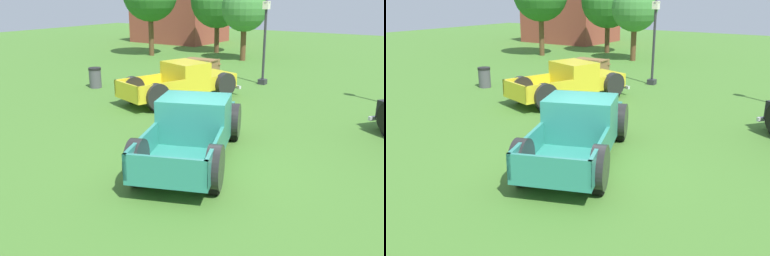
% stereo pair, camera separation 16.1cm
% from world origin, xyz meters
% --- Properties ---
extents(ground_plane, '(80.00, 80.00, 0.00)m').
position_xyz_m(ground_plane, '(0.00, 0.00, 0.00)').
color(ground_plane, '#477A2D').
extents(pickup_truck_foreground, '(3.71, 5.72, 1.65)m').
position_xyz_m(pickup_truck_foreground, '(-0.29, 0.45, 0.79)').
color(pickup_truck_foreground, '#2D8475').
rests_on(pickup_truck_foreground, ground_plane).
extents(pickup_truck_behind_left, '(3.36, 5.50, 1.59)m').
position_xyz_m(pickup_truck_behind_left, '(-4.02, 5.58, 0.76)').
color(pickup_truck_behind_left, yellow).
rests_on(pickup_truck_behind_left, ground_plane).
extents(lamp_post_far, '(0.36, 0.36, 3.99)m').
position_xyz_m(lamp_post_far, '(-2.61, 10.18, 2.09)').
color(lamp_post_far, '#2D2D33').
rests_on(lamp_post_far, ground_plane).
extents(picnic_table, '(1.90, 1.60, 0.78)m').
position_xyz_m(picnic_table, '(-6.79, 11.17, 0.49)').
color(picnic_table, olive).
rests_on(picnic_table, ground_plane).
extents(trash_can, '(0.59, 0.59, 0.95)m').
position_xyz_m(trash_can, '(-8.91, 5.11, 0.48)').
color(trash_can, '#4C4C51').
rests_on(trash_can, ground_plane).
extents(oak_tree_east, '(3.92, 3.92, 5.71)m').
position_xyz_m(oak_tree_east, '(-10.27, 18.94, 3.74)').
color(oak_tree_east, brown).
rests_on(oak_tree_east, ground_plane).
extents(oak_tree_center, '(2.97, 2.97, 4.85)m').
position_xyz_m(oak_tree_center, '(-6.86, 16.51, 3.34)').
color(oak_tree_center, brown).
rests_on(oak_tree_center, ground_plane).
extents(brick_pavilion, '(7.19, 5.96, 4.30)m').
position_xyz_m(brick_pavilion, '(-17.08, 23.91, 2.15)').
color(brick_pavilion, brown).
rests_on(brick_pavilion, ground_plane).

